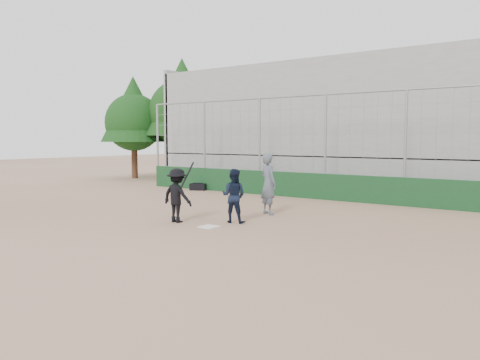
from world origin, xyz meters
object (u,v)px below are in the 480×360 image
Objects in this scene: catcher_crouched at (234,204)px; umpire at (268,187)px; batter_at_plate at (177,195)px; equipment_bag at (198,187)px.

umpire reaches higher than catcher_crouched.
catcher_crouched is (1.34, 0.84, -0.24)m from batter_at_plate.
umpire is 7.38m from equipment_bag.
catcher_crouched reaches higher than equipment_bag.
umpire is (1.33, 2.64, 0.10)m from batter_at_plate.
batter_at_plate is 1.60m from catcher_crouched.
equipment_bag is at bearing 126.73° from batter_at_plate.
umpire is at bearing -32.19° from equipment_bag.
equipment_bag is at bearing -7.22° from umpire.
equipment_bag is (-6.23, 5.72, -0.36)m from catcher_crouched.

